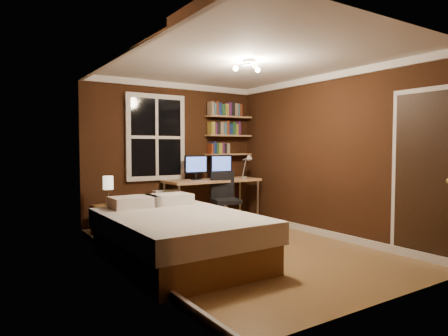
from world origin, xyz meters
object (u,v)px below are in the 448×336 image
monitor_right (221,167)px  desk_lamp (247,166)px  desk (212,183)px  bed (178,236)px  office_chair (225,207)px  bedside_lamp (108,191)px  nightstand (109,222)px  radiator (166,209)px  monitor_left (196,168)px

monitor_right → desk_lamp: bearing=-21.2°
desk → desk_lamp: (0.69, -0.09, 0.28)m
bed → office_chair: office_chair is taller
bed → bedside_lamp: bearing=101.9°
bed → nightstand: (-0.34, 1.61, -0.05)m
nightstand → monitor_right: (2.13, 0.21, 0.77)m
nightstand → monitor_right: size_ratio=1.17×
nightstand → radiator: size_ratio=0.80×
bed → desk_lamp: size_ratio=4.90×
office_chair → bed: bearing=-125.0°
bed → bedside_lamp: bedside_lamp is taller
bed → nightstand: bed is taller
bed → desk_lamp: 2.87m
desk → monitor_left: bearing=163.2°
desk → monitor_right: size_ratio=3.86×
radiator → monitor_right: monitor_right is taller
desk → desk_lamp: size_ratio=3.91×
bedside_lamp → desk_lamp: desk_lamp is taller
bedside_lamp → monitor_right: (2.13, 0.21, 0.29)m
monitor_right → desk_lamp: 0.48m
nightstand → desk_lamp: desk_lamp is taller
radiator → office_chair: office_chair is taller
radiator → monitor_right: (1.04, -0.14, 0.70)m
bedside_lamp → monitor_left: size_ratio=0.98×
radiator → desk: size_ratio=0.38×
desk → monitor_left: 0.40m
nightstand → office_chair: office_chair is taller
desk_lamp → monitor_right: bearing=158.8°
monitor_left → nightstand: bearing=-172.7°
bed → radiator: bed is taller
radiator → bed: bearing=-111.0°
desk_lamp → nightstand: bearing=-179.3°
bed → monitor_left: size_ratio=4.84×
desk → monitor_right: (0.24, 0.09, 0.27)m
office_chair → desk: bearing=105.1°
bedside_lamp → desk: bearing=3.6°
monitor_left → office_chair: 0.87m
monitor_left → office_chair: size_ratio=0.46×
bedside_lamp → office_chair: size_ratio=0.45×
radiator → office_chair: (0.80, -0.63, 0.04)m
desk → monitor_left: size_ratio=3.86×
nightstand → desk: 1.96m
bed → monitor_left: bearing=55.0°
bed → nightstand: bearing=101.9°
monitor_left → radiator: bearing=164.7°
bed → desk_lamp: (2.24, 1.64, 0.72)m
radiator → nightstand: bearing=-162.5°
desk → bedside_lamp: bearing=-176.4°
bed → desk: size_ratio=1.25×
desk → monitor_right: monitor_right is taller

